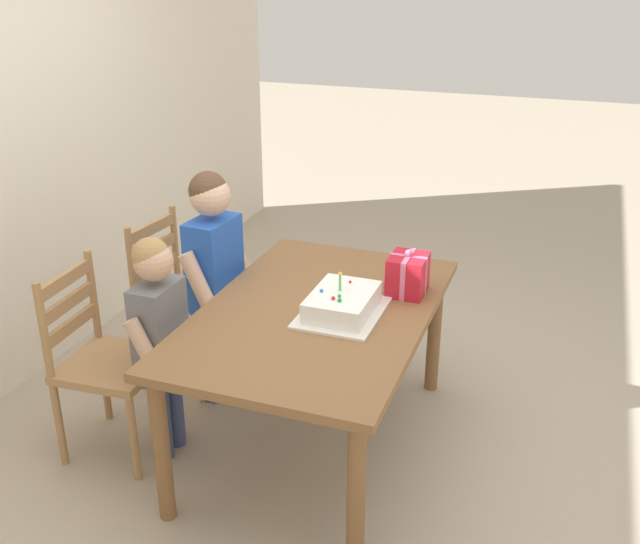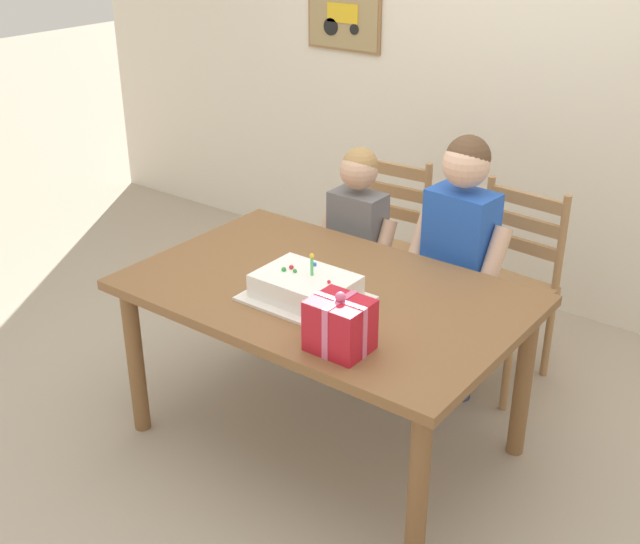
# 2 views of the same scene
# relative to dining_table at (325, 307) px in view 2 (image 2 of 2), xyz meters

# --- Properties ---
(ground_plane) EXTENTS (20.00, 20.00, 0.00)m
(ground_plane) POSITION_rel_dining_table_xyz_m (0.00, 0.00, -0.64)
(ground_plane) COLOR tan
(back_wall) EXTENTS (6.40, 0.11, 2.60)m
(back_wall) POSITION_rel_dining_table_xyz_m (-0.00, 1.75, 0.66)
(back_wall) COLOR silver
(back_wall) RESTS_ON ground
(dining_table) EXTENTS (1.53, 0.98, 0.72)m
(dining_table) POSITION_rel_dining_table_xyz_m (0.00, 0.00, 0.00)
(dining_table) COLOR brown
(dining_table) RESTS_ON ground
(birthday_cake) EXTENTS (0.44, 0.34, 0.19)m
(birthday_cake) POSITION_rel_dining_table_xyz_m (-0.00, -0.12, 0.13)
(birthday_cake) COLOR white
(birthday_cake) RESTS_ON dining_table
(gift_box_red_large) EXTENTS (0.20, 0.17, 0.22)m
(gift_box_red_large) POSITION_rel_dining_table_xyz_m (0.31, -0.34, 0.18)
(gift_box_red_large) COLOR red
(gift_box_red_large) RESTS_ON dining_table
(chair_left) EXTENTS (0.44, 0.44, 0.92)m
(chair_left) POSITION_rel_dining_table_xyz_m (-0.34, 0.91, -0.17)
(chair_left) COLOR #A87A4C
(chair_left) RESTS_ON ground
(chair_right) EXTENTS (0.45, 0.45, 0.92)m
(chair_right) POSITION_rel_dining_table_xyz_m (0.34, 0.91, -0.17)
(chair_right) COLOR #A87A4C
(chair_right) RESTS_ON ground
(child_older) EXTENTS (0.46, 0.27, 1.23)m
(child_older) POSITION_rel_dining_table_xyz_m (0.25, 0.63, 0.11)
(child_older) COLOR #38426B
(child_older) RESTS_ON ground
(child_younger) EXTENTS (0.39, 0.22, 1.08)m
(child_younger) POSITION_rel_dining_table_xyz_m (-0.28, 0.63, 0.02)
(child_younger) COLOR #38426B
(child_younger) RESTS_ON ground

